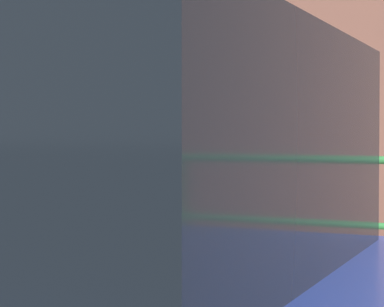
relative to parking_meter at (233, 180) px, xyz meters
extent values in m
cylinder|color=slate|center=(0.00, 0.00, -0.57)|extent=(0.07, 0.07, 1.05)
cylinder|color=slate|center=(0.00, 0.00, 0.12)|extent=(0.18, 0.18, 0.32)
sphere|color=silver|center=(0.00, 0.00, 0.31)|extent=(0.18, 0.18, 0.18)
cube|color=black|center=(0.00, -0.09, 0.19)|extent=(0.10, 0.01, 0.07)
cube|color=green|center=(0.00, -0.09, 0.06)|extent=(0.11, 0.01, 0.09)
cylinder|color=brown|center=(-0.59, 0.09, -0.69)|extent=(0.15, 0.15, 0.81)
cylinder|color=brown|center=(-0.40, 0.04, -0.69)|extent=(0.15, 0.15, 0.81)
cube|color=#2D478C|center=(-0.50, 0.07, 0.03)|extent=(0.46, 0.31, 0.61)
sphere|color=#936B4C|center=(-0.50, 0.07, 0.44)|extent=(0.22, 0.22, 0.22)
cylinder|color=#2D478C|center=(-0.75, 0.13, 0.04)|extent=(0.09, 0.09, 0.58)
cylinder|color=#2D478C|center=(-0.22, 0.13, 0.10)|extent=(0.17, 0.37, 0.55)
cylinder|color=#2D7A38|center=(-2.38, 2.27, -0.53)|extent=(0.06, 0.06, 1.12)
cylinder|color=#2D7A38|center=(-0.54, 2.27, -0.53)|extent=(0.06, 0.06, 1.12)
camera|label=1|loc=(1.34, -3.57, 0.24)|focal=70.72mm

